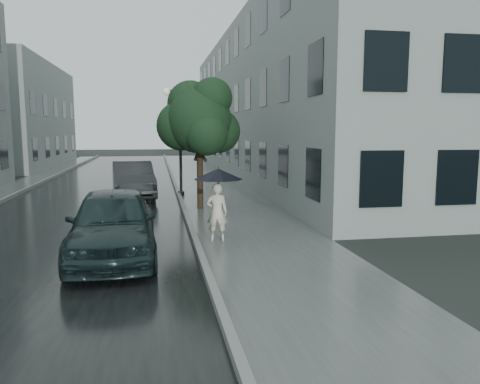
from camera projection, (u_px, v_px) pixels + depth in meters
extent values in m
plane|color=black|center=(273.00, 260.00, 10.44)|extent=(120.00, 120.00, 0.00)
cube|color=slate|center=(216.00, 191.00, 22.19)|extent=(3.50, 60.00, 0.01)
cube|color=slate|center=(177.00, 190.00, 21.86)|extent=(0.15, 60.00, 0.15)
cube|color=black|center=(99.00, 193.00, 21.25)|extent=(6.85, 60.00, 0.00)
cube|color=slate|center=(17.00, 194.00, 20.62)|extent=(0.15, 60.00, 0.15)
cube|color=gray|center=(282.00, 104.00, 29.83)|extent=(7.00, 36.00, 9.00)
cube|color=black|center=(228.00, 103.00, 29.22)|extent=(0.08, 32.40, 7.20)
cube|color=gray|center=(9.00, 115.00, 36.73)|extent=(7.00, 18.00, 8.00)
cube|color=black|center=(56.00, 115.00, 37.35)|extent=(0.08, 16.20, 6.40)
imported|color=beige|center=(217.00, 212.00, 12.12)|extent=(0.60, 0.44, 1.51)
cylinder|color=black|center=(218.00, 191.00, 12.08)|extent=(0.02, 0.02, 0.60)
cone|color=black|center=(218.00, 174.00, 12.03)|extent=(1.40, 1.40, 0.28)
cylinder|color=black|center=(218.00, 168.00, 12.00)|extent=(0.02, 0.02, 0.08)
cylinder|color=black|center=(218.00, 204.00, 12.13)|extent=(0.03, 0.03, 0.06)
cylinder|color=#332619|center=(200.00, 178.00, 17.00)|extent=(0.23, 0.23, 2.29)
sphere|color=#1B3C21|center=(199.00, 121.00, 16.73)|extent=(2.33, 2.33, 2.33)
sphere|color=#1B3C21|center=(218.00, 131.00, 17.17)|extent=(1.61, 1.61, 1.61)
sphere|color=#1B3C21|center=(181.00, 126.00, 17.00)|extent=(1.79, 1.79, 1.79)
sphere|color=#1B3C21|center=(206.00, 134.00, 16.21)|extent=(1.51, 1.51, 1.51)
sphere|color=#1B3C21|center=(191.00, 104.00, 17.12)|extent=(1.70, 1.70, 1.70)
sphere|color=#1B3C21|center=(212.00, 98.00, 16.53)|extent=(1.44, 1.44, 1.44)
cylinder|color=black|center=(180.00, 144.00, 20.24)|extent=(0.12, 0.12, 4.52)
cylinder|color=black|center=(181.00, 193.00, 20.53)|extent=(0.28, 0.28, 0.20)
cylinder|color=black|center=(174.00, 91.00, 19.91)|extent=(0.51, 0.12, 0.08)
sphere|color=silver|center=(166.00, 92.00, 19.89)|extent=(0.32, 0.32, 0.32)
imported|color=black|center=(113.00, 223.00, 10.51)|extent=(2.00, 4.68, 1.58)
imported|color=#222527|center=(133.00, 179.00, 19.95)|extent=(2.10, 4.78, 1.53)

